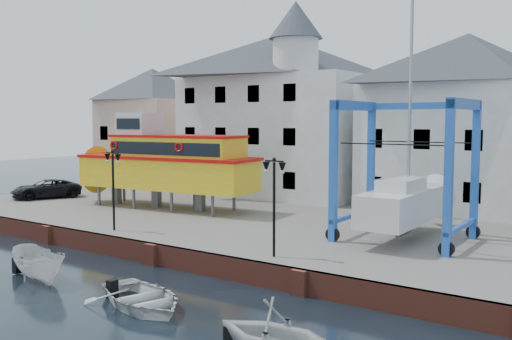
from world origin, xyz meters
The scene contains 13 objects.
ground centered at (0.00, 0.00, 0.00)m, with size 140.00×140.00×0.00m, color black.
hardstanding centered at (0.00, 11.00, 0.50)m, with size 44.00×22.00×1.00m, color slate.
quay_wall centered at (0.00, 0.10, 0.50)m, with size 44.00×0.47×1.00m.
building_pink centered at (-18.00, 18.00, 6.15)m, with size 8.00×7.00×10.30m.
building_white_main centered at (-4.87, 18.39, 7.34)m, with size 14.00×8.30×14.00m.
building_white_right centered at (9.00, 19.00, 6.60)m, with size 12.00×8.00×11.20m.
lamp_post_left centered at (-4.00, 1.20, 4.17)m, with size 1.12×0.32×4.20m.
lamp_post_right centered at (6.00, 1.20, 4.17)m, with size 1.12×0.32×4.20m.
tour_boat centered at (-7.81, 8.16, 3.94)m, with size 14.58×4.83×6.23m.
travel_lift centered at (9.28, 8.32, 3.15)m, with size 6.04×8.53×12.87m.
van centered at (-17.68, 6.64, 1.68)m, with size 2.26×4.90×1.36m, color black.
motorboat_a centered at (-2.09, -4.55, 0.00)m, with size 1.52×4.03×1.56m, color silver.
motorboat_b centered at (4.05, -4.52, 0.00)m, with size 3.25×4.55×0.94m, color silver.
Camera 1 is at (18.98, -18.60, 6.77)m, focal length 40.00 mm.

